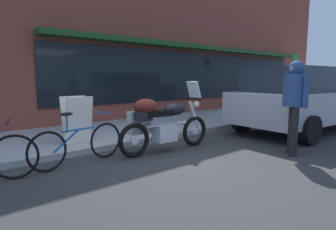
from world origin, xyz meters
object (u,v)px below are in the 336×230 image
touring_motorcycle (161,122)px  sandwich_board_sign (77,120)px  parking_sign_pole (294,77)px  pedestrian_walking (295,96)px  parked_bicycle (78,144)px  parked_minivan (305,98)px

touring_motorcycle → sandwich_board_sign: bearing=131.0°
touring_motorcycle → parking_sign_pole: size_ratio=0.92×
pedestrian_walking → parked_bicycle: bearing=148.7°
pedestrian_walking → parked_minivan: bearing=20.2°
touring_motorcycle → sandwich_board_sign: 1.77m
parked_minivan → parking_sign_pole: 4.21m
touring_motorcycle → parked_minivan: size_ratio=0.45×
parked_bicycle → sandwich_board_sign: sandwich_board_sign is taller
parked_bicycle → parking_sign_pole: bearing=5.9°
parked_minivan → pedestrian_walking: 2.81m
parked_bicycle → parked_minivan: 6.14m
pedestrian_walking → touring_motorcycle: bearing=135.1°
parked_minivan → pedestrian_walking: size_ratio=2.71×
parked_bicycle → pedestrian_walking: size_ratio=0.97×
touring_motorcycle → parked_bicycle: 1.62m
parked_minivan → pedestrian_walking: bearing=-159.8°
parked_minivan → pedestrian_walking: pedestrian_walking is taller
parked_bicycle → sandwich_board_sign: size_ratio=1.79×
sandwich_board_sign → parking_sign_pole: (9.21, -0.08, 0.91)m
touring_motorcycle → parking_sign_pole: (8.05, 1.26, 0.91)m
sandwich_board_sign → parking_sign_pole: size_ratio=0.41×
parked_bicycle → parking_sign_pole: size_ratio=0.74×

